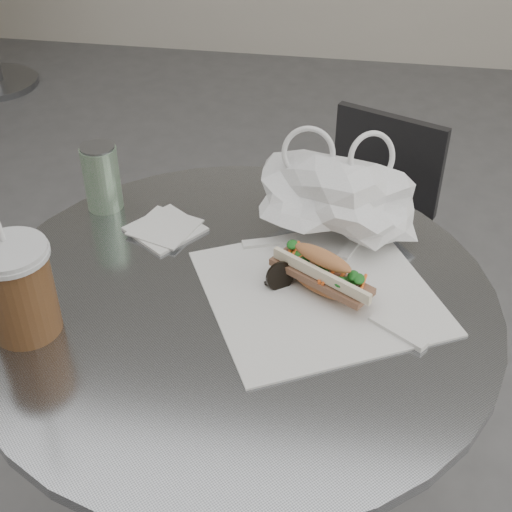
% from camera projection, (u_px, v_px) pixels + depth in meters
% --- Properties ---
extents(cafe_table, '(0.76, 0.76, 0.74)m').
position_uv_depth(cafe_table, '(240.00, 421.00, 1.20)').
color(cafe_table, slate).
rests_on(cafe_table, ground).
extents(chair_far, '(0.37, 0.39, 0.67)m').
position_uv_depth(chair_far, '(356.00, 268.00, 1.80)').
color(chair_far, '#2D2D30').
rests_on(chair_far, ground).
extents(sandwich_paper, '(0.42, 0.41, 0.00)m').
position_uv_depth(sandwich_paper, '(319.00, 292.00, 1.04)').
color(sandwich_paper, white).
rests_on(sandwich_paper, cafe_table).
extents(banh_mi, '(0.20, 0.17, 0.07)m').
position_uv_depth(banh_mi, '(322.00, 273.00, 1.03)').
color(banh_mi, '#C27C49').
rests_on(banh_mi, sandwich_paper).
extents(iced_coffee, '(0.10, 0.10, 0.30)m').
position_uv_depth(iced_coffee, '(18.00, 288.00, 0.94)').
color(iced_coffee, brown).
rests_on(iced_coffee, cafe_table).
extents(sunglasses, '(0.09, 0.07, 0.05)m').
position_uv_depth(sunglasses, '(296.00, 272.00, 1.05)').
color(sunglasses, black).
rests_on(sunglasses, cafe_table).
extents(plastic_bag, '(0.28, 0.25, 0.12)m').
position_uv_depth(plastic_bag, '(336.00, 198.00, 1.14)').
color(plastic_bag, white).
rests_on(plastic_bag, cafe_table).
extents(napkin_stack, '(0.14, 0.14, 0.01)m').
position_uv_depth(napkin_stack, '(165.00, 229.00, 1.17)').
color(napkin_stack, white).
rests_on(napkin_stack, cafe_table).
extents(drink_can, '(0.06, 0.06, 0.12)m').
position_uv_depth(drink_can, '(102.00, 177.00, 1.19)').
color(drink_can, '#5C9D60').
rests_on(drink_can, cafe_table).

